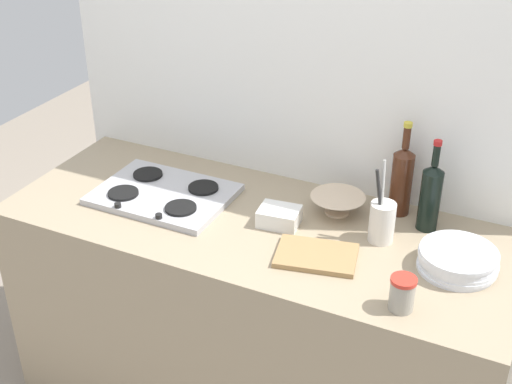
{
  "coord_description": "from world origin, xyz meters",
  "views": [
    {
      "loc": [
        0.88,
        -1.84,
        2.18
      ],
      "look_at": [
        0.0,
        0.0,
        1.02
      ],
      "focal_mm": 48.57,
      "sensor_mm": 36.0,
      "label": 1
    }
  ],
  "objects_px": {
    "butter_dish": "(279,217)",
    "condiment_jar_front": "(402,293)",
    "plate_stack": "(458,260)",
    "utensil_crock": "(382,221)",
    "mixing_bowl": "(338,204)",
    "wine_bottle_leftmost": "(402,179)",
    "stovetop_hob": "(164,194)",
    "cutting_board": "(316,256)",
    "wine_bottle_mid_left": "(430,195)"
  },
  "relations": [
    {
      "from": "butter_dish",
      "to": "condiment_jar_front",
      "type": "distance_m",
      "value": 0.57
    },
    {
      "from": "butter_dish",
      "to": "plate_stack",
      "type": "bearing_deg",
      "value": -0.21
    },
    {
      "from": "plate_stack",
      "to": "utensil_crock",
      "type": "distance_m",
      "value": 0.27
    },
    {
      "from": "butter_dish",
      "to": "condiment_jar_front",
      "type": "relative_size",
      "value": 1.3
    },
    {
      "from": "mixing_bowl",
      "to": "butter_dish",
      "type": "bearing_deg",
      "value": -134.43
    },
    {
      "from": "plate_stack",
      "to": "wine_bottle_leftmost",
      "type": "distance_m",
      "value": 0.38
    },
    {
      "from": "plate_stack",
      "to": "mixing_bowl",
      "type": "relative_size",
      "value": 1.28
    },
    {
      "from": "stovetop_hob",
      "to": "butter_dish",
      "type": "height_order",
      "value": "butter_dish"
    },
    {
      "from": "utensil_crock",
      "to": "cutting_board",
      "type": "bearing_deg",
      "value": -129.08
    },
    {
      "from": "stovetop_hob",
      "to": "wine_bottle_leftmost",
      "type": "xyz_separation_m",
      "value": [
        0.81,
        0.27,
        0.12
      ]
    },
    {
      "from": "utensil_crock",
      "to": "stovetop_hob",
      "type": "bearing_deg",
      "value": -175.12
    },
    {
      "from": "condiment_jar_front",
      "to": "utensil_crock",
      "type": "bearing_deg",
      "value": 116.05
    },
    {
      "from": "stovetop_hob",
      "to": "wine_bottle_leftmost",
      "type": "distance_m",
      "value": 0.86
    },
    {
      "from": "wine_bottle_mid_left",
      "to": "mixing_bowl",
      "type": "height_order",
      "value": "wine_bottle_mid_left"
    },
    {
      "from": "plate_stack",
      "to": "cutting_board",
      "type": "bearing_deg",
      "value": -162.34
    },
    {
      "from": "wine_bottle_mid_left",
      "to": "wine_bottle_leftmost",
      "type": "bearing_deg",
      "value": 152.49
    },
    {
      "from": "stovetop_hob",
      "to": "wine_bottle_mid_left",
      "type": "bearing_deg",
      "value": 12.83
    },
    {
      "from": "stovetop_hob",
      "to": "utensil_crock",
      "type": "bearing_deg",
      "value": 4.88
    },
    {
      "from": "wine_bottle_leftmost",
      "to": "utensil_crock",
      "type": "relative_size",
      "value": 1.2
    },
    {
      "from": "wine_bottle_mid_left",
      "to": "condiment_jar_front",
      "type": "bearing_deg",
      "value": -85.44
    },
    {
      "from": "wine_bottle_mid_left",
      "to": "butter_dish",
      "type": "xyz_separation_m",
      "value": [
        -0.46,
        -0.2,
        -0.1
      ]
    },
    {
      "from": "wine_bottle_leftmost",
      "to": "butter_dish",
      "type": "xyz_separation_m",
      "value": [
        -0.35,
        -0.26,
        -0.1
      ]
    },
    {
      "from": "wine_bottle_leftmost",
      "to": "utensil_crock",
      "type": "bearing_deg",
      "value": -91.51
    },
    {
      "from": "mixing_bowl",
      "to": "condiment_jar_front",
      "type": "distance_m",
      "value": 0.55
    },
    {
      "from": "plate_stack",
      "to": "condiment_jar_front",
      "type": "height_order",
      "value": "condiment_jar_front"
    },
    {
      "from": "butter_dish",
      "to": "mixing_bowl",
      "type": "bearing_deg",
      "value": 45.57
    },
    {
      "from": "butter_dish",
      "to": "wine_bottle_mid_left",
      "type": "bearing_deg",
      "value": 22.88
    },
    {
      "from": "cutting_board",
      "to": "stovetop_hob",
      "type": "bearing_deg",
      "value": 169.47
    },
    {
      "from": "wine_bottle_mid_left",
      "to": "condiment_jar_front",
      "type": "xyz_separation_m",
      "value": [
        0.04,
        -0.46,
        -0.07
      ]
    },
    {
      "from": "condiment_jar_front",
      "to": "cutting_board",
      "type": "relative_size",
      "value": 0.42
    },
    {
      "from": "stovetop_hob",
      "to": "wine_bottle_mid_left",
      "type": "xyz_separation_m",
      "value": [
        0.92,
        0.21,
        0.11
      ]
    },
    {
      "from": "stovetop_hob",
      "to": "plate_stack",
      "type": "relative_size",
      "value": 1.96
    },
    {
      "from": "wine_bottle_leftmost",
      "to": "mixing_bowl",
      "type": "distance_m",
      "value": 0.24
    },
    {
      "from": "cutting_board",
      "to": "plate_stack",
      "type": "bearing_deg",
      "value": 17.66
    },
    {
      "from": "mixing_bowl",
      "to": "butter_dish",
      "type": "relative_size",
      "value": 1.41
    },
    {
      "from": "wine_bottle_leftmost",
      "to": "plate_stack",
      "type": "bearing_deg",
      "value": -44.94
    },
    {
      "from": "wine_bottle_leftmost",
      "to": "mixing_bowl",
      "type": "height_order",
      "value": "wine_bottle_leftmost"
    },
    {
      "from": "stovetop_hob",
      "to": "butter_dish",
      "type": "distance_m",
      "value": 0.46
    },
    {
      "from": "wine_bottle_leftmost",
      "to": "butter_dish",
      "type": "bearing_deg",
      "value": -143.81
    },
    {
      "from": "stovetop_hob",
      "to": "condiment_jar_front",
      "type": "relative_size",
      "value": 4.56
    },
    {
      "from": "butter_dish",
      "to": "condiment_jar_front",
      "type": "bearing_deg",
      "value": -28.04
    },
    {
      "from": "condiment_jar_front",
      "to": "wine_bottle_leftmost",
      "type": "bearing_deg",
      "value": 106.19
    },
    {
      "from": "condiment_jar_front",
      "to": "butter_dish",
      "type": "bearing_deg",
      "value": 151.96
    },
    {
      "from": "mixing_bowl",
      "to": "butter_dish",
      "type": "height_order",
      "value": "mixing_bowl"
    },
    {
      "from": "plate_stack",
      "to": "condiment_jar_front",
      "type": "relative_size",
      "value": 2.33
    },
    {
      "from": "plate_stack",
      "to": "mixing_bowl",
      "type": "bearing_deg",
      "value": 160.5
    },
    {
      "from": "mixing_bowl",
      "to": "condiment_jar_front",
      "type": "bearing_deg",
      "value": -50.85
    },
    {
      "from": "stovetop_hob",
      "to": "utensil_crock",
      "type": "height_order",
      "value": "utensil_crock"
    },
    {
      "from": "wine_bottle_leftmost",
      "to": "butter_dish",
      "type": "distance_m",
      "value": 0.45
    },
    {
      "from": "wine_bottle_mid_left",
      "to": "plate_stack",
      "type": "bearing_deg",
      "value": -54.05
    }
  ]
}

